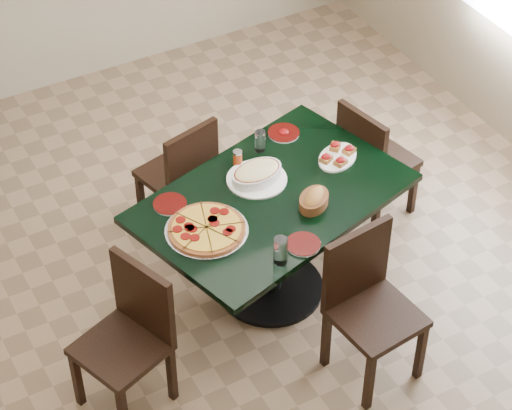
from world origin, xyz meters
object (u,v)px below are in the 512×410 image
chair_right (371,158)px  pepperoni_pizza (207,229)px  chair_left (131,331)px  main_table (272,220)px  lasagna_casserole (257,174)px  bread_basket (314,199)px  chair_far (183,172)px  chair_near (367,298)px  bruschetta_platter (338,155)px

chair_right → pepperoni_pizza: 1.40m
chair_left → pepperoni_pizza: size_ratio=1.97×
chair_right → chair_left: size_ratio=0.97×
main_table → pepperoni_pizza: bearing=175.1°
lasagna_casserole → bread_basket: bread_basket is taller
chair_right → pepperoni_pizza: (-1.32, -0.37, 0.29)m
main_table → chair_left: (-1.01, -0.32, -0.07)m
chair_far → chair_right: (1.08, -0.46, 0.01)m
chair_far → chair_left: (-0.80, -1.06, 0.03)m
lasagna_casserole → chair_left: bearing=-161.4°
chair_near → bread_basket: 0.61m
chair_left → lasagna_casserole: chair_left is taller
chair_near → chair_right: (0.70, 1.01, -0.03)m
chair_far → chair_near: (0.38, -1.47, 0.05)m
main_table → chair_right: 0.92m
bruschetta_platter → chair_left: bearing=164.0°
pepperoni_pizza → bruschetta_platter: size_ratio=1.28×
bread_basket → bruschetta_platter: 0.44m
chair_left → chair_near: bearing=50.8°
main_table → pepperoni_pizza: pepperoni_pizza is taller
main_table → bruschetta_platter: 0.54m
bread_basket → lasagna_casserole: bearing=81.9°
bruschetta_platter → pepperoni_pizza: bearing=159.7°
chair_far → lasagna_casserole: size_ratio=2.43×
bruschetta_platter → chair_far: bearing=106.1°
bread_basket → bruschetta_platter: bearing=5.0°
pepperoni_pizza → chair_near: bearing=-45.6°
pepperoni_pizza → bruschetta_platter: bearing=11.3°
chair_near → chair_left: size_ratio=1.03×
chair_right → chair_left: chair_left is taller
chair_far → bruschetta_platter: (0.70, -0.64, 0.31)m
chair_right → lasagna_casserole: (-0.88, -0.13, 0.32)m
chair_left → bruschetta_platter: 1.59m
chair_near → bruschetta_platter: chair_near is taller
chair_near → chair_right: chair_near is taller
main_table → bread_basket: (0.16, -0.18, 0.22)m
chair_right → lasagna_casserole: chair_right is taller
chair_right → lasagna_casserole: size_ratio=2.49×
chair_near → chair_far: bearing=98.1°
chair_left → lasagna_casserole: bearing=95.1°
chair_far → pepperoni_pizza: bearing=59.6°
chair_right → chair_left: bearing=96.1°
chair_near → pepperoni_pizza: 0.93m
main_table → lasagna_casserole: 0.28m
main_table → chair_right: (0.87, 0.29, -0.09)m
chair_right → bread_basket: chair_right is taller
pepperoni_pizza → bread_basket: bread_basket is taller
pepperoni_pizza → bread_basket: 0.62m
chair_far → chair_near: 1.52m
pepperoni_pizza → lasagna_casserole: (0.44, 0.24, 0.03)m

